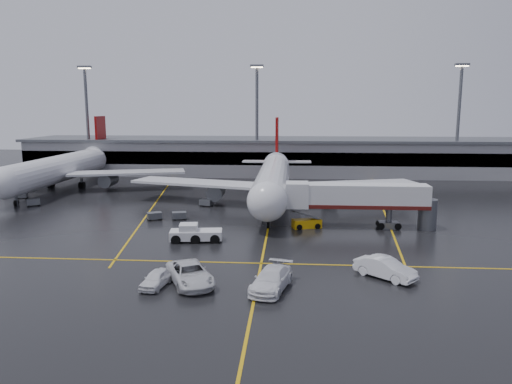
{
  "coord_description": "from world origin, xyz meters",
  "views": [
    {
      "loc": [
        2.95,
        -69.94,
        15.83
      ],
      "look_at": [
        -2.0,
        -2.0,
        4.0
      ],
      "focal_mm": 34.01,
      "sensor_mm": 36.0,
      "label": 1
    }
  ],
  "objects": [
    {
      "name": "service_van_a",
      "position": [
        -6.09,
        -28.45,
        0.97
      ],
      "size": [
        6.02,
        7.69,
        1.94
      ],
      "primitive_type": "imported",
      "rotation": [
        0.0,
        0.0,
        0.47
      ],
      "color": "silver",
      "rests_on": "ground"
    },
    {
      "name": "baggage_cart_c",
      "position": [
        -10.82,
        6.91,
        0.63
      ],
      "size": [
        2.29,
        1.82,
        1.12
      ],
      "color": "#595B60",
      "rests_on": "ground"
    },
    {
      "name": "apron_line_centre",
      "position": [
        0.0,
        0.0,
        0.01
      ],
      "size": [
        0.25,
        90.0,
        0.02
      ],
      "primitive_type": "cube",
      "color": "gold",
      "rests_on": "ground"
    },
    {
      "name": "baggage_cart_d",
      "position": [
        -44.73,
        11.27,
        0.63
      ],
      "size": [
        2.29,
        1.82,
        1.12
      ],
      "color": "#595B60",
      "rests_on": "ground"
    },
    {
      "name": "apron_line_stop",
      "position": [
        0.0,
        -22.0,
        0.01
      ],
      "size": [
        60.0,
        0.25,
        0.02
      ],
      "primitive_type": "cube",
      "color": "gold",
      "rests_on": "ground"
    },
    {
      "name": "service_van_d",
      "position": [
        -8.99,
        -29.28,
        0.74
      ],
      "size": [
        2.44,
        4.58,
        1.48
      ],
      "primitive_type": "imported",
      "rotation": [
        0.0,
        0.0,
        -0.16
      ],
      "color": "white",
      "rests_on": "ground"
    },
    {
      "name": "light_mast_mid",
      "position": [
        -5.0,
        42.0,
        14.47
      ],
      "size": [
        3.0,
        1.2,
        25.45
      ],
      "color": "#595B60",
      "rests_on": "ground"
    },
    {
      "name": "light_mast_right",
      "position": [
        40.0,
        42.0,
        14.47
      ],
      "size": [
        3.0,
        1.2,
        25.45
      ],
      "color": "#595B60",
      "rests_on": "ground"
    },
    {
      "name": "belt_loader",
      "position": [
        5.14,
        -6.45,
        0.59
      ],
      "size": [
        4.1,
        2.66,
        2.41
      ],
      "color": "#D99B09",
      "rests_on": "ground"
    },
    {
      "name": "light_mast_left",
      "position": [
        -45.0,
        42.0,
        14.47
      ],
      "size": [
        3.0,
        1.2,
        25.45
      ],
      "color": "#595B60",
      "rests_on": "ground"
    },
    {
      "name": "pushback_tractor",
      "position": [
        -8.54,
        -14.08,
        0.88
      ],
      "size": [
        6.44,
        3.33,
        2.21
      ],
      "color": "silver",
      "rests_on": "ground"
    },
    {
      "name": "terminal",
      "position": [
        0.0,
        47.93,
        4.32
      ],
      "size": [
        122.0,
        19.0,
        8.6
      ],
      "color": "gray",
      "rests_on": "ground"
    },
    {
      "name": "service_van_c",
      "position": [
        11.91,
        -25.48,
        0.98
      ],
      "size": [
        5.79,
        5.49,
        1.95
      ],
      "primitive_type": "imported",
      "rotation": [
        0.0,
        0.0,
        0.84
      ],
      "color": "white",
      "rests_on": "ground"
    },
    {
      "name": "apron_line_right",
      "position": [
        18.0,
        10.0,
        0.01
      ],
      "size": [
        7.57,
        69.64,
        0.02
      ],
      "primitive_type": "cube",
      "rotation": [
        0.0,
        0.0,
        -0.1
      ],
      "color": "gold",
      "rests_on": "ground"
    },
    {
      "name": "service_van_b",
      "position": [
        1.35,
        -29.26,
        0.95
      ],
      "size": [
        4.21,
        7.0,
        1.9
      ],
      "primitive_type": "imported",
      "rotation": [
        0.0,
        0.0,
        -0.25
      ],
      "color": "white",
      "rests_on": "ground"
    },
    {
      "name": "baggage_cart_a",
      "position": [
        -12.99,
        -2.94,
        0.63
      ],
      "size": [
        2.26,
        1.76,
        1.12
      ],
      "color": "#595B60",
      "rests_on": "ground"
    },
    {
      "name": "baggage_cart_e",
      "position": [
        -39.1,
        5.07,
        0.63
      ],
      "size": [
        2.38,
        2.12,
        1.12
      ],
      "color": "#595B60",
      "rests_on": "ground"
    },
    {
      "name": "baggage_cart_b",
      "position": [
        -16.48,
        -3.42,
        0.63
      ],
      "size": [
        2.37,
        2.05,
        1.12
      ],
      "color": "#595B60",
      "rests_on": "ground"
    },
    {
      "name": "second_airliner",
      "position": [
        -42.0,
        21.7,
        4.21
      ],
      "size": [
        48.8,
        45.6,
        14.1
      ],
      "color": "silver",
      "rests_on": "ground"
    },
    {
      "name": "jet_bridge",
      "position": [
        11.87,
        -6.0,
        3.93
      ],
      "size": [
        19.9,
        3.4,
        6.05
      ],
      "color": "silver",
      "rests_on": "ground"
    },
    {
      "name": "ground",
      "position": [
        0.0,
        0.0,
        0.0
      ],
      "size": [
        220.0,
        220.0,
        0.0
      ],
      "primitive_type": "plane",
      "color": "black",
      "rests_on": "ground"
    },
    {
      "name": "apron_line_left",
      "position": [
        -20.0,
        10.0,
        0.01
      ],
      "size": [
        9.99,
        69.35,
        0.02
      ],
      "primitive_type": "cube",
      "rotation": [
        0.0,
        0.0,
        0.14
      ],
      "color": "gold",
      "rests_on": "ground"
    },
    {
      "name": "main_airliner",
      "position": [
        0.0,
        9.7,
        4.21
      ],
      "size": [
        48.8,
        45.6,
        14.1
      ],
      "color": "silver",
      "rests_on": "ground"
    }
  ]
}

